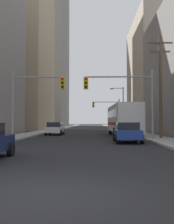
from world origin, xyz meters
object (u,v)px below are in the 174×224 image
city_bus (123,119)px  traffic_signal_far_right (107,109)px  sedan_blue (127,132)px  traffic_signal_near_right (122,92)px  traffic_signal_near_left (36,92)px  sedan_white (55,128)px

city_bus → traffic_signal_far_right: bearing=91.7°
city_bus → sedan_blue: bearing=-94.4°
traffic_signal_near_right → traffic_signal_far_right: same height
city_bus → sedan_blue: size_ratio=2.72×
traffic_signal_far_right → sedan_blue: bearing=-90.2°
city_bus → traffic_signal_near_left: size_ratio=1.93×
sedan_white → traffic_signal_near_left: size_ratio=0.71×
sedan_blue → traffic_signal_near_left: size_ratio=0.71×
sedan_blue → traffic_signal_near_left: bearing=161.7°
sedan_white → traffic_signal_near_right: (6.98, -9.38, 3.37)m
sedan_white → traffic_signal_near_right: traffic_signal_near_right is taller
city_bus → sedan_blue: 10.17m
city_bus → traffic_signal_near_right: bearing=-97.1°
sedan_white → traffic_signal_near_right: size_ratio=0.71×
sedan_white → traffic_signal_near_left: bearing=-92.2°
traffic_signal_far_right → traffic_signal_near_right: bearing=-90.6°
traffic_signal_near_left → traffic_signal_near_right: size_ratio=1.00×
sedan_blue → traffic_signal_near_right: traffic_signal_near_right is taller
sedan_blue → sedan_white: 13.84m
traffic_signal_near_left → traffic_signal_near_right: bearing=0.0°
city_bus → traffic_signal_far_right: 21.85m
sedan_blue → traffic_signal_near_left: (-7.50, 2.48, 3.31)m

